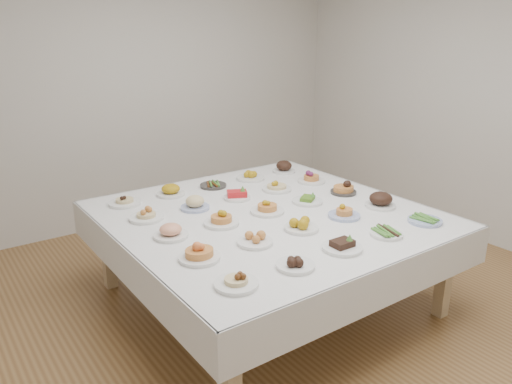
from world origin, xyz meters
TOP-DOWN VIEW (x-y plane):
  - room_envelope at (0.00, 0.00)m, footprint 5.02×5.02m
  - display_table at (-0.02, 0.20)m, footprint 2.28×2.28m
  - dish_0 at (-0.83, -0.61)m, footprint 0.24×0.24m
  - dish_1 at (-0.43, -0.62)m, footprint 0.23×0.23m
  - dish_2 at (-0.02, -0.60)m, footprint 0.25×0.25m
  - dish_3 at (0.38, -0.62)m, footprint 0.22×0.22m
  - dish_4 at (0.80, -0.62)m, footprint 0.24×0.24m
  - dish_5 at (-0.83, -0.20)m, footprint 0.25×0.25m
  - dish_6 at (-0.42, -0.21)m, footprint 0.23×0.23m
  - dish_7 at (-0.02, -0.20)m, footprint 0.24×0.24m
  - dish_8 at (0.40, -0.20)m, footprint 0.24×0.24m
  - dish_9 at (0.79, -0.20)m, footprint 0.24×0.24m
  - dish_10 at (-0.82, 0.21)m, footprint 0.23×0.23m
  - dish_11 at (-0.42, 0.21)m, footprint 0.27×0.26m
  - dish_12 at (-0.01, 0.21)m, footprint 0.26×0.26m
  - dish_13 at (0.39, 0.21)m, footprint 0.24×0.24m
  - dish_14 at (0.80, 0.21)m, footprint 0.22×0.22m
  - dish_15 at (-0.82, 0.62)m, footprint 0.25×0.25m
  - dish_16 at (-0.42, 0.60)m, footprint 0.22×0.22m
  - dish_17 at (-0.02, 0.62)m, footprint 0.22×0.22m
  - dish_18 at (0.39, 0.61)m, footprint 0.25×0.25m
  - dish_19 at (0.79, 0.61)m, footprint 0.25×0.25m
  - dish_20 at (-0.83, 1.02)m, footprint 0.25×0.25m
  - dish_21 at (-0.43, 1.02)m, footprint 0.23×0.23m
  - dish_22 at (-0.01, 1.01)m, footprint 0.23×0.23m
  - dish_23 at (0.39, 1.01)m, footprint 0.26×0.26m
  - dish_24 at (0.79, 1.02)m, footprint 0.22×0.22m

SIDE VIEW (x-z plane):
  - display_table at x=-0.02m, z-range 0.31..1.06m
  - dish_22 at x=-0.01m, z-range 0.75..0.80m
  - dish_3 at x=0.38m, z-range 0.75..0.80m
  - dish_4 at x=0.80m, z-range 0.75..0.81m
  - dish_1 at x=-0.43m, z-range 0.74..0.84m
  - dish_13 at x=0.39m, z-range 0.74..0.84m
  - dish_23 at x=0.39m, z-range 0.74..0.84m
  - dish_6 at x=-0.42m, z-range 0.74..0.84m
  - dish_17 at x=-0.02m, z-range 0.74..0.85m
  - dish_2 at x=-0.02m, z-range 0.74..0.85m
  - dish_0 at x=-0.83m, z-range 0.74..0.85m
  - dish_7 at x=-0.02m, z-range 0.75..0.86m
  - dish_8 at x=0.40m, z-range 0.74..0.86m
  - dish_16 at x=-0.42m, z-range 0.74..0.86m
  - dish_20 at x=-0.83m, z-range 0.74..0.87m
  - dish_12 at x=-0.01m, z-range 0.74..0.87m
  - dish_24 at x=0.79m, z-range 0.75..0.88m
  - dish_15 at x=-0.82m, z-range 0.75..0.88m
  - dish_10 at x=-0.82m, z-range 0.75..0.88m
  - dish_19 at x=0.79m, z-range 0.74..0.88m
  - dish_9 at x=0.79m, z-range 0.75..0.88m
  - dish_14 at x=0.80m, z-range 0.75..0.88m
  - dish_21 at x=-0.43m, z-range 0.75..0.89m
  - dish_18 at x=0.39m, z-range 0.75..0.89m
  - dish_11 at x=-0.42m, z-range 0.75..0.90m
  - dish_5 at x=-0.83m, z-range 0.75..0.90m
  - room_envelope at x=0.00m, z-range 0.43..3.24m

